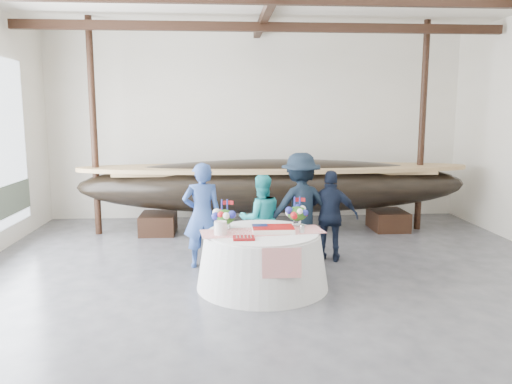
{
  "coord_description": "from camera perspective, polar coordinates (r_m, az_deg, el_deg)",
  "views": [
    {
      "loc": [
        -0.85,
        -6.24,
        2.56
      ],
      "look_at": [
        -0.26,
        2.28,
        1.21
      ],
      "focal_mm": 35.0,
      "sensor_mm": 36.0,
      "label": 1
    }
  ],
  "objects": [
    {
      "name": "guest_woman_teal",
      "position": [
        8.58,
        0.55,
        -3.08
      ],
      "size": [
        0.81,
        0.67,
        1.53
      ],
      "primitive_type": "imported",
      "rotation": [
        0.0,
        0.0,
        3.27
      ],
      "color": "#21A6AC",
      "rests_on": "ground"
    },
    {
      "name": "guest_man_right",
      "position": [
        8.75,
        8.57,
        -2.73
      ],
      "size": [
        1.01,
        0.65,
        1.59
      ],
      "primitive_type": "imported",
      "rotation": [
        0.0,
        0.0,
        2.84
      ],
      "color": "black",
      "rests_on": "ground"
    },
    {
      "name": "pavilion_structure",
      "position": [
        7.21,
        3.1,
        20.54
      ],
      "size": [
        9.8,
        11.76,
        4.5
      ],
      "color": "black",
      "rests_on": "ground"
    },
    {
      "name": "longboat_display",
      "position": [
        10.8,
        2.2,
        0.75
      ],
      "size": [
        8.43,
        1.69,
        1.58
      ],
      "color": "black",
      "rests_on": "ground"
    },
    {
      "name": "banquet_table",
      "position": [
        7.47,
        0.74,
        -7.68
      ],
      "size": [
        1.95,
        1.95,
        0.84
      ],
      "color": "silver",
      "rests_on": "ground"
    },
    {
      "name": "tabletop_items",
      "position": [
        7.46,
        0.31,
        -3.2
      ],
      "size": [
        1.86,
        1.0,
        0.4
      ],
      "color": "#B31116",
      "rests_on": "banquet_table"
    },
    {
      "name": "guest_man_left",
      "position": [
        8.68,
        5.11,
        -1.75
      ],
      "size": [
        1.35,
        0.95,
        1.89
      ],
      "primitive_type": "imported",
      "rotation": [
        0.0,
        0.0,
        3.36
      ],
      "color": "black",
      "rests_on": "ground"
    },
    {
      "name": "floor",
      "position": [
        6.8,
        3.61,
        -13.13
      ],
      "size": [
        10.0,
        12.0,
        0.01
      ],
      "primitive_type": "cube",
      "color": "#3D3D42",
      "rests_on": "ground"
    },
    {
      "name": "wall_back",
      "position": [
        12.28,
        0.03,
        7.56
      ],
      "size": [
        10.0,
        0.02,
        4.5
      ],
      "primitive_type": "cube",
      "color": "silver",
      "rests_on": "ground"
    },
    {
      "name": "guest_woman_blue",
      "position": [
        8.34,
        -6.18,
        -2.66
      ],
      "size": [
        0.69,
        0.49,
        1.76
      ],
      "primitive_type": "imported",
      "rotation": [
        0.0,
        0.0,
        3.26
      ],
      "color": "navy",
      "rests_on": "ground"
    }
  ]
}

